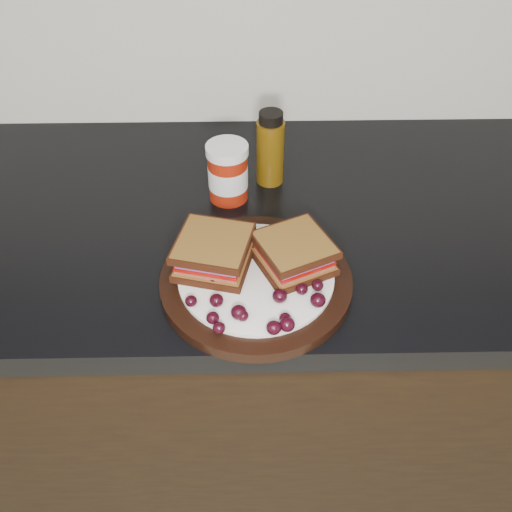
{
  "coord_description": "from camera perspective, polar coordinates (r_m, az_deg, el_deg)",
  "views": [
    {
      "loc": [
        0.25,
        0.95,
        1.51
      ],
      "look_at": [
        0.26,
        1.53,
        0.96
      ],
      "focal_mm": 40.0,
      "sensor_mm": 36.0,
      "label": 1
    }
  ],
  "objects": [
    {
      "name": "base_cabinets",
      "position": [
        1.34,
        -11.67,
        -11.66
      ],
      "size": [
        3.96,
        0.58,
        0.86
      ],
      "primitive_type": "cube",
      "color": "black",
      "rests_on": "ground_plane"
    },
    {
      "name": "countertop",
      "position": [
        1.01,
        -15.21,
        3.24
      ],
      "size": [
        3.98,
        0.6,
        0.04
      ],
      "primitive_type": "cube",
      "color": "black",
      "rests_on": "base_cabinets"
    },
    {
      "name": "plate",
      "position": [
        0.83,
        -0.0,
        -2.55
      ],
      "size": [
        0.28,
        0.28,
        0.02
      ],
      "primitive_type": "cylinder",
      "color": "black",
      "rests_on": "countertop"
    },
    {
      "name": "sandwich_left",
      "position": [
        0.82,
        -4.26,
        0.37
      ],
      "size": [
        0.12,
        0.12,
        0.05
      ],
      "primitive_type": null,
      "rotation": [
        0.0,
        0.0,
        -0.24
      ],
      "color": "brown",
      "rests_on": "plate"
    },
    {
      "name": "sandwich_right",
      "position": [
        0.82,
        3.85,
        0.27
      ],
      "size": [
        0.13,
        0.13,
        0.04
      ],
      "primitive_type": null,
      "rotation": [
        0.0,
        0.0,
        0.43
      ],
      "color": "brown",
      "rests_on": "plate"
    },
    {
      "name": "grape_0",
      "position": [
        0.78,
        -6.51,
        -4.5
      ],
      "size": [
        0.02,
        0.02,
        0.02
      ],
      "primitive_type": "ellipsoid",
      "color": "black",
      "rests_on": "plate"
    },
    {
      "name": "grape_1",
      "position": [
        0.78,
        -3.98,
        -4.46
      ],
      "size": [
        0.02,
        0.02,
        0.02
      ],
      "primitive_type": "ellipsoid",
      "color": "black",
      "rests_on": "plate"
    },
    {
      "name": "grape_2",
      "position": [
        0.76,
        -4.35,
        -6.19
      ],
      "size": [
        0.02,
        0.02,
        0.02
      ],
      "primitive_type": "ellipsoid",
      "color": "black",
      "rests_on": "plate"
    },
    {
      "name": "grape_3",
      "position": [
        0.75,
        -3.71,
        -7.19
      ],
      "size": [
        0.02,
        0.02,
        0.02
      ],
      "primitive_type": "ellipsoid",
      "color": "black",
      "rests_on": "plate"
    },
    {
      "name": "grape_4",
      "position": [
        0.76,
        -1.75,
        -5.65
      ],
      "size": [
        0.02,
        0.02,
        0.02
      ],
      "primitive_type": "ellipsoid",
      "color": "black",
      "rests_on": "plate"
    },
    {
      "name": "grape_5",
      "position": [
        0.76,
        -1.33,
        -5.99
      ],
      "size": [
        0.02,
        0.02,
        0.01
      ],
      "primitive_type": "ellipsoid",
      "color": "black",
      "rests_on": "plate"
    },
    {
      "name": "grape_6",
      "position": [
        0.74,
        1.78,
        -7.18
      ],
      "size": [
        0.02,
        0.02,
        0.02
      ],
      "primitive_type": "ellipsoid",
      "color": "black",
      "rests_on": "plate"
    },
    {
      "name": "grape_7",
      "position": [
        0.75,
        3.13,
        -6.84
      ],
      "size": [
        0.02,
        0.02,
        0.02
      ],
      "primitive_type": "ellipsoid",
      "color": "black",
      "rests_on": "plate"
    },
    {
      "name": "grape_8",
      "position": [
        0.76,
        2.93,
        -6.25
      ],
      "size": [
        0.02,
        0.02,
        0.02
      ],
      "primitive_type": "ellipsoid",
      "color": "black",
      "rests_on": "plate"
    },
    {
      "name": "grape_9",
      "position": [
        0.78,
        2.39,
        -4.01
      ],
      "size": [
        0.02,
        0.02,
        0.02
      ],
      "primitive_type": "ellipsoid",
      "color": "black",
      "rests_on": "plate"
    },
    {
      "name": "grape_10",
      "position": [
        0.78,
        6.21,
        -4.42
      ],
      "size": [
        0.02,
        0.02,
        0.02
      ],
      "primitive_type": "ellipsoid",
      "color": "black",
      "rests_on": "plate"
    },
    {
      "name": "grape_11",
      "position": [
        0.79,
        4.61,
        -3.32
      ],
      "size": [
        0.02,
        0.02,
        0.02
      ],
      "primitive_type": "ellipsoid",
      "color": "black",
      "rests_on": "plate"
    },
    {
      "name": "grape_12",
      "position": [
        0.8,
        6.18,
        -2.95
      ],
      "size": [
        0.02,
        0.02,
        0.02
      ],
      "primitive_type": "ellipsoid",
      "color": "black",
      "rests_on": "plate"
    },
    {
      "name": "grape_13",
      "position": [
        0.82,
        6.59,
        -1.25
      ],
      "size": [
        0.02,
        0.02,
        0.02
      ],
      "primitive_type": "ellipsoid",
      "color": "black",
      "rests_on": "plate"
    },
    {
      "name": "grape_14",
      "position": [
        0.84,
        4.71,
        -0.42
      ],
      "size": [
        0.01,
        0.01,
        0.01
      ],
      "primitive_type": "ellipsoid",
      "color": "black",
      "rests_on": "plate"
    },
    {
      "name": "grape_15",
      "position": [
        0.83,
        3.64,
        -0.4
      ],
      "size": [
        0.02,
        0.02,
        0.02
      ],
      "primitive_type": "ellipsoid",
      "color": "black",
      "rests_on": "plate"
    },
    {
      "name": "grape_16",
      "position": [
        0.87,
        -3.07,
        1.61
      ],
      "size": [
        0.02,
        0.02,
        0.02
      ],
      "primitive_type": "ellipsoid",
      "color": "black",
      "rests_on": "plate"
    },
    {
      "name": "grape_17",
      "position": [
        0.84,
        -3.33,
        0.4
      ],
      "size": [
        0.02,
        0.02,
        0.02
      ],
      "primitive_type": "ellipsoid",
      "color": "black",
      "rests_on": "plate"
    },
    {
      "name": "grape_18",
      "position": [
        0.85,
        -5.6,
        0.16
      ],
      "size": [
        0.02,
        0.02,
        0.02
      ],
      "primitive_type": "ellipsoid",
      "color": "black",
      "rests_on": "plate"
    },
    {
      "name": "grape_19",
      "position": [
        0.84,
        -5.66,
        0.07
      ],
      "size": [
        0.02,
        0.02,
        0.02
      ],
      "primitive_type": "ellipsoid",
      "color": "black",
      "rests_on": "plate"
    },
    {
      "name": "grape_20",
      "position": [
        0.81,
        -3.67,
        -1.72
      ],
      "size": [
        0.02,
        0.02,
        0.02
      ],
      "primitive_type": "ellipsoid",
      "color": "black",
      "rests_on": "plate"
    },
    {
      "name": "grape_21",
      "position": [
        0.8,
        -4.28,
        -2.6
      ],
      "size": [
        0.02,
        0.02,
        0.01
      ],
      "primitive_type": "ellipsoid",
      "color": "black",
      "rests_on": "plate"
    },
    {
      "name": "grape_22",
      "position": [
        0.83,
        -2.94,
        -0.54
      ],
      "size": [
        0.02,
        0.02,
        0.01
      ],
      "primitive_type": "ellipsoid",
      "color": "black",
      "rests_on": "plate"
    },
    {
      "name": "grape_23",
      "position": [
        0.84,
        -5.65,
        -0.08
      ],
      "size": [
        0.02,
        0.02,
        0.02
      ],
      "primitive_type": "ellipsoid",
      "color": "black",
      "rests_on": "plate"
    },
    {
      "name": "grape_24",
      "position": [
        0.82,
        -5.48,
        -1.08
      ],
      "size": [
        0.02,
        0.02,
        0.02
      ],
      "primitive_type": "ellipsoid",
      "color": "black",
      "rests_on": "plate"
    },
    {
      "name": "condiment_jar",
      "position": [
        0.97,
        -2.83,
        8.36
      ],
      "size": [
        0.08,
        0.08,
        0.1
      ],
      "primitive_type": "cylinder",
      "rotation": [
        0.0,
        0.0,
        0.15
      ],
      "color": "maroon",
      "rests_on": "countertop"
    },
    {
      "name": "oil_bottle",
      "position": [
        1.0,
        1.44,
        10.76
      ],
      "size": [
        0.06,
        0.06,
        0.14
      ],
      "primitive_type": "cylinder",
      "rotation": [
        0.0,
        0.0,
        0.42
      ],
      "color": "#513608",
      "rests_on": "countertop"
    }
  ]
}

